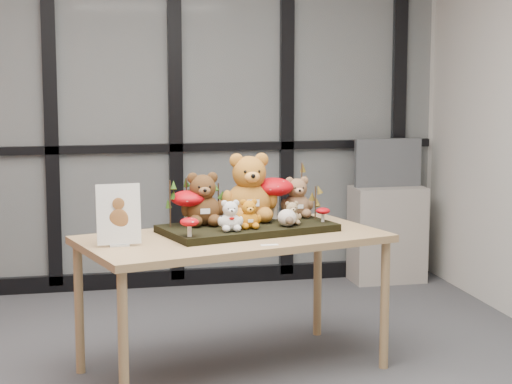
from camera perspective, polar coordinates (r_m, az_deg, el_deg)
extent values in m
plane|color=#BBB9B1|center=(6.87, -8.77, 5.57)|extent=(5.00, 0.00, 5.00)
plane|color=#BBB9B1|center=(1.93, 0.95, -1.06)|extent=(5.00, 0.00, 5.00)
cube|color=#2D383F|center=(6.84, -8.75, 5.56)|extent=(4.90, 0.02, 2.70)
cube|color=black|center=(7.03, -8.51, -5.41)|extent=(4.90, 0.06, 0.12)
cube|color=black|center=(6.87, -8.69, 2.65)|extent=(4.90, 0.06, 0.06)
cube|color=black|center=(6.83, -12.54, 5.46)|extent=(0.10, 0.06, 2.70)
cube|color=black|center=(6.89, -5.00, 5.64)|extent=(0.10, 0.06, 2.70)
cube|color=black|center=(7.05, 1.91, 5.73)|extent=(0.10, 0.06, 2.70)
cube|color=black|center=(7.32, 8.78, 5.73)|extent=(0.10, 0.06, 2.70)
cube|color=tan|center=(5.02, -1.44, -2.92)|extent=(1.77, 1.21, 0.04)
cylinder|color=tan|center=(4.51, -8.17, -9.27)|extent=(0.05, 0.05, 0.72)
cylinder|color=tan|center=(5.16, -10.83, -7.09)|extent=(0.05, 0.05, 0.72)
cylinder|color=tan|center=(5.19, 7.93, -6.92)|extent=(0.05, 0.05, 0.72)
cylinder|color=tan|center=(5.76, 3.81, -5.33)|extent=(0.05, 0.05, 0.72)
cube|color=black|center=(5.12, -0.52, -2.24)|extent=(1.02, 0.69, 0.04)
cube|color=silver|center=(4.79, -8.42, -3.24)|extent=(0.10, 0.06, 0.01)
cube|color=white|center=(4.76, -8.46, -1.36)|extent=(0.23, 0.06, 0.31)
ellipsoid|color=brown|center=(4.76, -8.45, -1.67)|extent=(0.10, 0.01, 0.11)
ellipsoid|color=brown|center=(4.75, -8.47, -0.72)|extent=(0.06, 0.01, 0.06)
cube|color=white|center=(4.76, 0.84, -3.28)|extent=(0.09, 0.03, 0.00)
cube|color=#9D958C|center=(7.20, 8.07, -2.58)|extent=(0.55, 0.32, 0.73)
cube|color=#505358|center=(7.14, 8.11, 1.80)|extent=(0.52, 0.05, 0.37)
cube|color=black|center=(7.11, 8.18, 1.78)|extent=(0.46, 0.00, 0.30)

